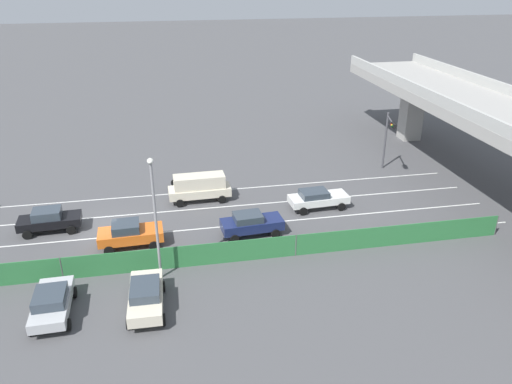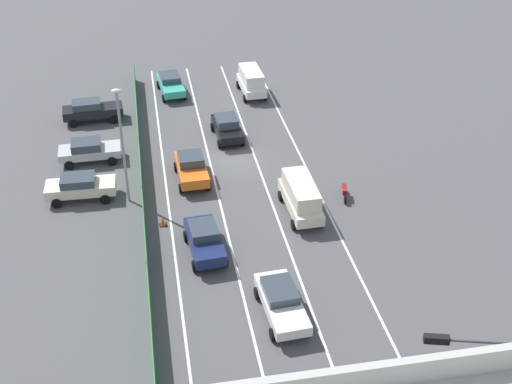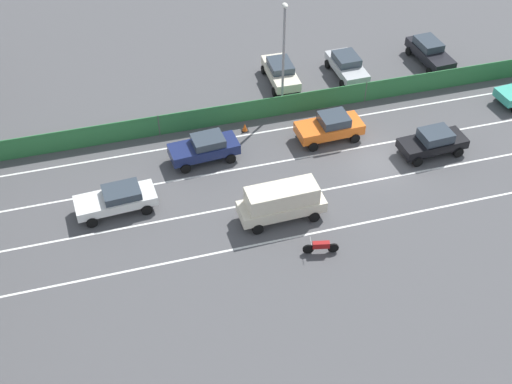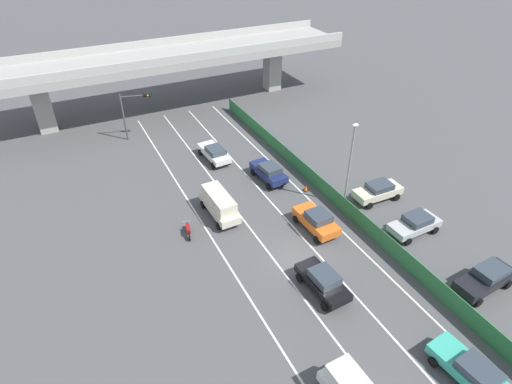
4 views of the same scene
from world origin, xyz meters
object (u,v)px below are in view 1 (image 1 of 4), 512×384
at_px(car_sedan_white, 317,198).
at_px(car_taxi_orange, 130,233).
at_px(street_lamp, 155,209).
at_px(traffic_light, 389,133).
at_px(car_van_cream, 199,186).
at_px(traffic_cone, 210,252).
at_px(car_sedan_navy, 251,223).
at_px(parked_wagon_silver, 52,302).
at_px(motorcycle, 182,181).
at_px(parked_sedan_cream, 146,295).
at_px(car_sedan_black, 49,219).

bearing_deg(car_sedan_white, car_taxi_orange, -77.45).
relative_size(car_sedan_white, street_lamp, 0.61).
height_order(car_taxi_orange, traffic_light, traffic_light).
relative_size(car_van_cream, street_lamp, 0.64).
bearing_deg(traffic_cone, car_sedan_white, 120.96).
xyz_separation_m(car_sedan_navy, car_taxi_orange, (-0.06, -8.22, 0.02)).
bearing_deg(street_lamp, traffic_light, 122.99).
relative_size(car_sedan_white, traffic_light, 0.88).
bearing_deg(parked_wagon_silver, car_sedan_navy, 119.26).
relative_size(motorcycle, parked_sedan_cream, 0.44).
relative_size(car_sedan_navy, parked_sedan_cream, 0.99).
height_order(car_van_cream, car_sedan_navy, car_van_cream).
bearing_deg(parked_sedan_cream, car_taxi_orange, -171.27).
bearing_deg(parked_wagon_silver, car_van_cream, 145.29).
distance_m(parked_wagon_silver, parked_sedan_cream, 4.92).
relative_size(car_sedan_black, street_lamp, 0.56).
bearing_deg(parked_wagon_silver, street_lamp, 114.32).
bearing_deg(car_van_cream, traffic_cone, -0.84).
bearing_deg(car_taxi_orange, motorcycle, 157.02).
bearing_deg(motorcycle, car_sedan_navy, 24.10).
bearing_deg(car_sedan_black, traffic_light, 101.70).
relative_size(car_taxi_orange, traffic_cone, 7.37).
bearing_deg(car_taxi_orange, car_sedan_white, 102.55).
relative_size(car_sedan_white, car_sedan_navy, 1.07).
height_order(car_sedan_navy, motorcycle, car_sedan_navy).
bearing_deg(parked_sedan_cream, parked_wagon_silver, -94.50).
distance_m(traffic_light, street_lamp, 24.22).
bearing_deg(car_taxi_orange, parked_sedan_cream, 8.73).
distance_m(car_taxi_orange, motorcycle, 10.22).
xyz_separation_m(car_sedan_navy, street_lamp, (4.15, -6.31, 3.69)).
bearing_deg(parked_sedan_cream, car_sedan_navy, 135.04).
bearing_deg(traffic_light, car_taxi_orange, -68.02).
distance_m(parked_wagon_silver, traffic_cone, 10.00).
height_order(parked_wagon_silver, traffic_light, traffic_light).
bearing_deg(car_van_cream, parked_sedan_cream, -17.02).
xyz_separation_m(car_sedan_white, parked_wagon_silver, (9.91, -17.81, 0.03)).
height_order(motorcycle, traffic_cone, motorcycle).
bearing_deg(car_sedan_navy, car_taxi_orange, -90.43).
bearing_deg(parked_sedan_cream, car_van_cream, 162.98).
height_order(car_sedan_navy, traffic_light, traffic_light).
xyz_separation_m(car_sedan_white, traffic_cone, (5.35, -8.93, -0.58)).
bearing_deg(parked_sedan_cream, motorcycle, 170.14).
distance_m(car_van_cream, street_lamp, 11.44).
bearing_deg(car_sedan_navy, traffic_light, 122.82).
height_order(parked_sedan_cream, traffic_cone, parked_sedan_cream).
distance_m(motorcycle, parked_sedan_cream, 16.84).
xyz_separation_m(car_van_cream, street_lamp, (10.42, -3.29, 3.38)).
bearing_deg(street_lamp, motorcycle, 171.33).
bearing_deg(car_taxi_orange, street_lamp, 24.36).
distance_m(car_van_cream, car_sedan_navy, 6.96).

